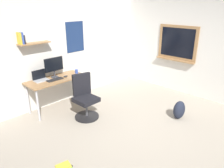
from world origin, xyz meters
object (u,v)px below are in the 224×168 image
object	(u,v)px
backpack	(179,110)
office_chair	(85,99)
coffee_mug	(77,71)
keyboard	(55,80)
computer_mouse	(66,76)
monitor_primary	(54,66)
laptop	(40,78)
book_stack_on_floor	(64,167)
desk	(56,82)

from	to	relation	value
backpack	office_chair	bearing A→B (deg)	131.44
coffee_mug	keyboard	bearing A→B (deg)	-175.49
keyboard	computer_mouse	distance (m)	0.28
coffee_mug	monitor_primary	bearing A→B (deg)	168.41
laptop	book_stack_on_floor	bearing A→B (deg)	-111.85
keyboard	coffee_mug	size ratio (longest dim) A/B	4.02
laptop	monitor_primary	xyz separation A→B (m)	(0.33, -0.05, 0.22)
laptop	monitor_primary	distance (m)	0.40
laptop	computer_mouse	size ratio (longest dim) A/B	2.98
office_chair	keyboard	bearing A→B (deg)	110.02
laptop	backpack	size ratio (longest dim) A/B	0.77
office_chair	coffee_mug	world-z (taller)	office_chair
desk	book_stack_on_floor	distance (m)	2.19
coffee_mug	backpack	distance (m)	2.53
laptop	coffee_mug	size ratio (longest dim) A/B	3.37
monitor_primary	coffee_mug	size ratio (longest dim) A/B	5.04
desk	office_chair	xyz separation A→B (m)	(0.19, -0.78, -0.25)
office_chair	computer_mouse	bearing A→B (deg)	88.12
monitor_primary	coffee_mug	world-z (taller)	monitor_primary
coffee_mug	backpack	bearing A→B (deg)	-67.07
computer_mouse	book_stack_on_floor	distance (m)	2.28
monitor_primary	coffee_mug	distance (m)	0.59
book_stack_on_floor	laptop	bearing A→B (deg)	68.15
computer_mouse	book_stack_on_floor	bearing A→B (deg)	-126.71
coffee_mug	book_stack_on_floor	size ratio (longest dim) A/B	0.36
keyboard	office_chair	bearing A→B (deg)	-69.98
computer_mouse	backpack	bearing A→B (deg)	-59.38
monitor_primary	book_stack_on_floor	xyz separation A→B (m)	(-1.11, -1.89, -0.97)
laptop	keyboard	size ratio (longest dim) A/B	0.84
computer_mouse	book_stack_on_floor	xyz separation A→B (m)	(-1.29, -1.73, -0.72)
desk	book_stack_on_floor	xyz separation A→B (m)	(-1.08, -1.80, -0.61)
desk	computer_mouse	bearing A→B (deg)	-18.18
laptop	computer_mouse	xyz separation A→B (m)	(0.51, -0.21, -0.04)
keyboard	backpack	world-z (taller)	keyboard
office_chair	book_stack_on_floor	world-z (taller)	office_chair
desk	monitor_primary	bearing A→B (deg)	69.55
book_stack_on_floor	office_chair	bearing A→B (deg)	38.99
laptop	book_stack_on_floor	size ratio (longest dim) A/B	1.22
keyboard	backpack	xyz separation A→B (m)	(1.59, -2.22, -0.55)
office_chair	coffee_mug	distance (m)	0.92
monitor_primary	book_stack_on_floor	world-z (taller)	monitor_primary
office_chair	keyboard	distance (m)	0.82
monitor_primary	computer_mouse	distance (m)	0.35
laptop	monitor_primary	size ratio (longest dim) A/B	0.67
coffee_mug	book_stack_on_floor	bearing A→B (deg)	-132.71
coffee_mug	computer_mouse	bearing A→B (deg)	-171.95
backpack	monitor_primary	bearing A→B (deg)	122.12
computer_mouse	desk	bearing A→B (deg)	161.82
laptop	backpack	bearing A→B (deg)	-53.03
laptop	monitor_primary	bearing A→B (deg)	-8.23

